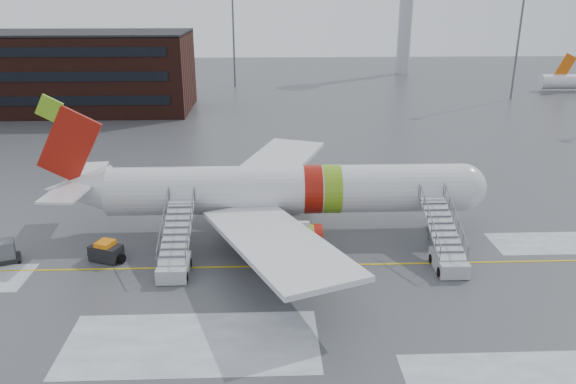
{
  "coord_description": "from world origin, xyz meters",
  "views": [
    {
      "loc": [
        -1.72,
        -36.43,
        18.32
      ],
      "look_at": [
        -0.18,
        3.31,
        4.0
      ],
      "focal_mm": 35.0,
      "sensor_mm": 36.0,
      "label": 1
    }
  ],
  "objects_px": {
    "airstair_fwd": "(446,251)",
    "baggage_tractor": "(106,252)",
    "uld_container": "(4,252)",
    "airliner": "(275,191)",
    "pushback_tug": "(264,248)",
    "airstair_aft": "(175,256)"
  },
  "relations": [
    {
      "from": "airstair_fwd",
      "to": "baggage_tractor",
      "type": "height_order",
      "value": "airstair_fwd"
    },
    {
      "from": "airstair_fwd",
      "to": "uld_container",
      "type": "relative_size",
      "value": 3.24
    },
    {
      "from": "airliner",
      "to": "pushback_tug",
      "type": "relative_size",
      "value": 11.61
    },
    {
      "from": "pushback_tug",
      "to": "airliner",
      "type": "bearing_deg",
      "value": 79.99
    },
    {
      "from": "pushback_tug",
      "to": "baggage_tractor",
      "type": "xyz_separation_m",
      "value": [
        -11.36,
        0.01,
        -0.11
      ]
    },
    {
      "from": "pushback_tug",
      "to": "airstair_aft",
      "type": "bearing_deg",
      "value": -165.22
    },
    {
      "from": "airliner",
      "to": "airstair_fwd",
      "type": "height_order",
      "value": "airliner"
    },
    {
      "from": "airstair_fwd",
      "to": "baggage_tractor",
      "type": "bearing_deg",
      "value": 176.12
    },
    {
      "from": "pushback_tug",
      "to": "baggage_tractor",
      "type": "bearing_deg",
      "value": 179.94
    },
    {
      "from": "baggage_tractor",
      "to": "airstair_fwd",
      "type": "bearing_deg",
      "value": -3.88
    },
    {
      "from": "uld_container",
      "to": "airliner",
      "type": "bearing_deg",
      "value": 14.18
    },
    {
      "from": "uld_container",
      "to": "baggage_tractor",
      "type": "bearing_deg",
      "value": 0.0
    },
    {
      "from": "airstair_fwd",
      "to": "uld_container",
      "type": "xyz_separation_m",
      "value": [
        -31.32,
        1.64,
        -0.31
      ]
    },
    {
      "from": "airstair_aft",
      "to": "pushback_tug",
      "type": "bearing_deg",
      "value": 14.78
    },
    {
      "from": "pushback_tug",
      "to": "uld_container",
      "type": "distance_m",
      "value": 18.53
    },
    {
      "from": "airliner",
      "to": "airstair_aft",
      "type": "xyz_separation_m",
      "value": [
        -7.02,
        -6.54,
        -2.35
      ]
    },
    {
      "from": "pushback_tug",
      "to": "uld_container",
      "type": "relative_size",
      "value": 1.27
    },
    {
      "from": "pushback_tug",
      "to": "baggage_tractor",
      "type": "distance_m",
      "value": 11.36
    },
    {
      "from": "airstair_fwd",
      "to": "airstair_aft",
      "type": "height_order",
      "value": "same"
    },
    {
      "from": "airliner",
      "to": "uld_container",
      "type": "height_order",
      "value": "airliner"
    },
    {
      "from": "airliner",
      "to": "baggage_tractor",
      "type": "bearing_deg",
      "value": -158.17
    },
    {
      "from": "airliner",
      "to": "baggage_tractor",
      "type": "xyz_separation_m",
      "value": [
        -12.23,
        -4.9,
        -2.79
      ]
    }
  ]
}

